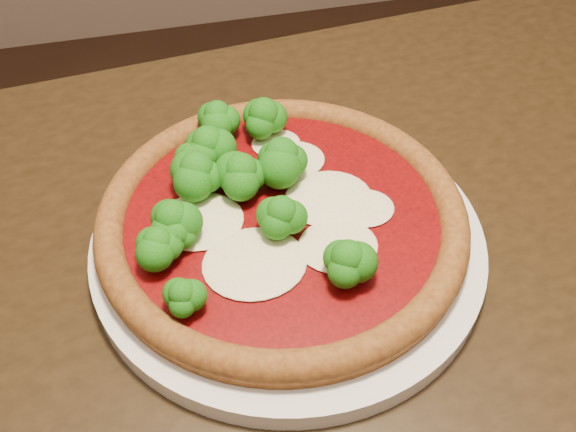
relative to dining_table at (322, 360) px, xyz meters
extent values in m
cube|color=black|center=(0.00, 0.00, 0.09)|extent=(1.21, 0.86, 0.04)
cylinder|color=black|center=(0.49, 0.38, -0.29)|extent=(0.06, 0.06, 0.71)
cylinder|color=silver|center=(-0.02, 0.05, 0.11)|extent=(0.33, 0.33, 0.02)
cylinder|color=brown|center=(-0.02, 0.06, 0.13)|extent=(0.30, 0.30, 0.01)
torus|color=brown|center=(-0.02, 0.06, 0.14)|extent=(0.31, 0.31, 0.02)
cylinder|color=#750506|center=(-0.02, 0.06, 0.14)|extent=(0.26, 0.26, 0.00)
ellipsoid|color=#F6EEC4|center=(0.00, 0.12, 0.14)|extent=(0.06, 0.05, 0.00)
ellipsoid|color=#F6EEC4|center=(0.05, 0.05, 0.14)|extent=(0.05, 0.04, 0.00)
ellipsoid|color=#F6EEC4|center=(-0.09, 0.07, 0.14)|extent=(0.07, 0.07, 0.01)
ellipsoid|color=#F6EEC4|center=(-0.06, 0.01, 0.14)|extent=(0.08, 0.07, 0.01)
ellipsoid|color=#F6EEC4|center=(-0.01, 0.15, 0.14)|extent=(0.05, 0.04, 0.00)
ellipsoid|color=#F6EEC4|center=(0.02, 0.07, 0.14)|extent=(0.08, 0.07, 0.01)
ellipsoid|color=#F6EEC4|center=(0.01, 0.02, 0.14)|extent=(0.06, 0.06, 0.01)
ellipsoid|color=#248E16|center=(0.01, -0.02, 0.16)|extent=(0.05, 0.05, 0.04)
ellipsoid|color=#248E16|center=(-0.01, 0.16, 0.16)|extent=(0.05, 0.05, 0.04)
ellipsoid|color=#248E16|center=(-0.05, 0.09, 0.16)|extent=(0.05, 0.05, 0.04)
ellipsoid|color=#248E16|center=(-0.03, 0.04, 0.16)|extent=(0.04, 0.04, 0.04)
ellipsoid|color=#248E16|center=(-0.07, 0.14, 0.16)|extent=(0.05, 0.05, 0.04)
ellipsoid|color=#248E16|center=(-0.13, 0.03, 0.16)|extent=(0.04, 0.04, 0.03)
ellipsoid|color=#248E16|center=(-0.01, 0.10, 0.16)|extent=(0.05, 0.05, 0.04)
ellipsoid|color=#248E16|center=(-0.09, 0.13, 0.16)|extent=(0.04, 0.04, 0.03)
ellipsoid|color=#248E16|center=(-0.11, -0.02, 0.16)|extent=(0.04, 0.04, 0.03)
ellipsoid|color=#248E16|center=(-0.06, 0.18, 0.16)|extent=(0.04, 0.04, 0.04)
ellipsoid|color=#248E16|center=(-0.09, 0.10, 0.16)|extent=(0.05, 0.05, 0.04)
ellipsoid|color=#248E16|center=(-0.11, 0.05, 0.16)|extent=(0.05, 0.05, 0.04)
ellipsoid|color=#248E16|center=(-0.11, 0.04, 0.16)|extent=(0.03, 0.03, 0.03)
camera|label=1|loc=(-0.11, -0.30, 0.52)|focal=40.00mm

